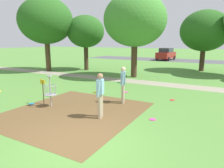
{
  "coord_description": "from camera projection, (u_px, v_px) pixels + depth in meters",
  "views": [
    {
      "loc": [
        3.41,
        -4.18,
        2.86
      ],
      "look_at": [
        -0.95,
        3.64,
        1.0
      ],
      "focal_mm": 33.18,
      "sensor_mm": 36.0,
      "label": 1
    }
  ],
  "objects": [
    {
      "name": "tree_near_right",
      "position": [
        86.0,
        32.0,
        20.25
      ],
      "size": [
        3.66,
        3.66,
        5.35
      ],
      "color": "#422D1E",
      "rests_on": "ground"
    },
    {
      "name": "parking_lot_strip",
      "position": [
        200.0,
        61.0,
        30.0
      ],
      "size": [
        36.0,
        6.0,
        0.01
      ],
      "primitive_type": "cube",
      "color": "#4C4C51",
      "rests_on": "ground"
    },
    {
      "name": "tree_mid_right",
      "position": [
        205.0,
        31.0,
        19.42
      ],
      "size": [
        4.5,
        4.5,
        5.73
      ],
      "color": "#422D1E",
      "rests_on": "ground"
    },
    {
      "name": "frisbee_near_basket",
      "position": [
        126.0,
        92.0,
        11.77
      ],
      "size": [
        0.25,
        0.25,
        0.02
      ],
      "primitive_type": "cylinder",
      "color": "#E53D99",
      "rests_on": "ground"
    },
    {
      "name": "dirt_tee_pad",
      "position": [
        74.0,
        112.0,
        8.51
      ],
      "size": [
        5.03,
        5.57,
        0.01
      ],
      "primitive_type": "cube",
      "color": "brown",
      "rests_on": "ground"
    },
    {
      "name": "tree_far_left",
      "position": [
        46.0,
        21.0,
        19.41
      ],
      "size": [
        5.07,
        5.07,
        6.89
      ],
      "color": "#4C3823",
      "rests_on": "ground"
    },
    {
      "name": "disc_golf_basket",
      "position": [
        49.0,
        90.0,
        9.13
      ],
      "size": [
        0.98,
        0.58,
        1.39
      ],
      "color": "#9E9EA3",
      "rests_on": "ground"
    },
    {
      "name": "player_waiting_left",
      "position": [
        100.0,
        93.0,
        7.71
      ],
      "size": [
        0.44,
        0.5,
        1.71
      ],
      "color": "tan",
      "rests_on": "ground"
    },
    {
      "name": "gravel_path",
      "position": [
        166.0,
        85.0,
        13.87
      ],
      "size": [
        40.0,
        1.48,
        0.0
      ],
      "primitive_type": "cube",
      "color": "gray",
      "rests_on": "ground"
    },
    {
      "name": "ground_plane",
      "position": [
        78.0,
        145.0,
        5.78
      ],
      "size": [
        160.0,
        160.0,
        0.0
      ],
      "primitive_type": "plane",
      "color": "#518438"
    },
    {
      "name": "frisbee_far_right",
      "position": [
        153.0,
        119.0,
        7.68
      ],
      "size": [
        0.25,
        0.25,
        0.02
      ],
      "primitive_type": "cylinder",
      "color": "#E53D99",
      "rests_on": "ground"
    },
    {
      "name": "tree_near_left",
      "position": [
        135.0,
        20.0,
        15.9
      ],
      "size": [
        4.85,
        4.85,
        6.54
      ],
      "color": "#422D1E",
      "rests_on": "ground"
    },
    {
      "name": "frisbee_by_tee",
      "position": [
        32.0,
        104.0,
        9.59
      ],
      "size": [
        0.23,
        0.23,
        0.02
      ],
      "primitive_type": "cylinder",
      "color": "#1E93DB",
      "rests_on": "ground"
    },
    {
      "name": "player_foreground_watching",
      "position": [
        123.0,
        83.0,
        9.59
      ],
      "size": [
        0.45,
        0.49,
        1.71
      ],
      "color": "tan",
      "rests_on": "ground"
    },
    {
      "name": "frisbee_far_left",
      "position": [
        172.0,
        100.0,
        10.21
      ],
      "size": [
        0.23,
        0.23,
        0.02
      ],
      "primitive_type": "cylinder",
      "color": "red",
      "rests_on": "ground"
    },
    {
      "name": "parked_car_leftmost",
      "position": [
        166.0,
        54.0,
        31.77
      ],
      "size": [
        2.25,
        4.34,
        1.84
      ],
      "color": "maroon",
      "rests_on": "ground"
    }
  ]
}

